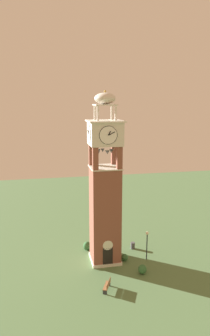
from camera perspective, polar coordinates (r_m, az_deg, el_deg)
ground at (r=36.75m, az=0.00°, el=-16.61°), size 80.00×80.00×0.00m
clock_tower at (r=33.66m, az=0.00°, el=-4.79°), size 3.66×3.66×18.83m
park_bench at (r=31.61m, az=0.43°, el=-20.85°), size 1.07×1.64×0.95m
lamp_post at (r=36.13m, az=7.77°, el=-13.03°), size 0.36×0.36×3.38m
trash_bin at (r=39.18m, az=5.14°, el=-14.07°), size 0.52×0.52×0.80m
shrub_near_entry at (r=34.28m, az=6.91°, el=-18.05°), size 0.90×0.90×0.99m
shrub_left_of_tower at (r=36.59m, az=3.64°, el=-16.12°), size 0.79×0.79×0.74m
shrub_behind_bench at (r=38.78m, az=-3.36°, el=-14.14°), size 0.90×0.90×1.04m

